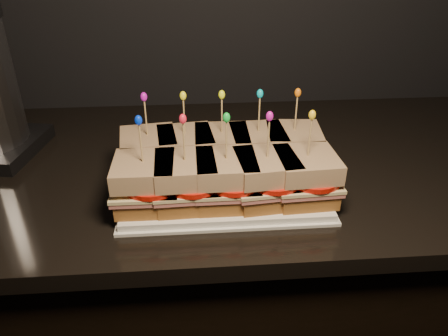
{
  "coord_description": "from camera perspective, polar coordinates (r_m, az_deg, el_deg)",
  "views": [
    {
      "loc": [
        -0.83,
        0.84,
        1.32
      ],
      "look_at": [
        -0.78,
        1.54,
        0.91
      ],
      "focal_mm": 35.0,
      "sensor_mm": 36.0,
      "label": 1
    }
  ],
  "objects": [
    {
      "name": "sandwich_8_ham",
      "position": [
        0.77,
        5.49,
        -2.06
      ],
      "size": [
        0.12,
        0.12,
        0.01
      ],
      "primitive_type": "cube",
      "rotation": [
        0.0,
        0.0,
        0.11
      ],
      "color": "#C76962",
      "rests_on": "sandwich_8_bread_bot"
    },
    {
      "name": "sandwich_0_cheese",
      "position": [
        0.85,
        -9.69,
        1.48
      ],
      "size": [
        0.12,
        0.12,
        0.01
      ],
      "primitive_type": "cube",
      "rotation": [
        0.0,
        0.0,
        0.12
      ],
      "color": "beige",
      "rests_on": "sandwich_0_ham"
    },
    {
      "name": "sandwich_3_bread_bot",
      "position": [
        0.87,
        4.33,
        0.57
      ],
      "size": [
        0.1,
        0.1,
        0.03
      ],
      "primitive_type": "cube",
      "rotation": [
        0.0,
        0.0,
        0.04
      ],
      "color": "brown",
      "rests_on": "platter"
    },
    {
      "name": "sandwich_4_bread_bot",
      "position": [
        0.88,
        8.83,
        0.74
      ],
      "size": [
        0.11,
        0.11,
        0.03
      ],
      "primitive_type": "cube",
      "rotation": [
        0.0,
        0.0,
        -0.08
      ],
      "color": "brown",
      "rests_on": "platter"
    },
    {
      "name": "sandwich_5_cheese",
      "position": [
        0.76,
        -10.23,
        -2.24
      ],
      "size": [
        0.11,
        0.11,
        0.01
      ],
      "primitive_type": "cube",
      "rotation": [
        0.0,
        0.0,
        -0.01
      ],
      "color": "beige",
      "rests_on": "sandwich_5_ham"
    },
    {
      "name": "platter",
      "position": [
        0.83,
        0.0,
        -2.75
      ],
      "size": [
        0.37,
        0.23,
        0.02
      ],
      "primitive_type": "cube",
      "color": "white",
      "rests_on": "granite_slab"
    },
    {
      "name": "sandwich_4_cheese",
      "position": [
        0.87,
        8.96,
        2.17
      ],
      "size": [
        0.12,
        0.12,
        0.01
      ],
      "primitive_type": "cube",
      "rotation": [
        0.0,
        0.0,
        -0.08
      ],
      "color": "beige",
      "rests_on": "sandwich_4_ham"
    },
    {
      "name": "sandwich_3_ham",
      "position": [
        0.86,
        4.38,
        1.61
      ],
      "size": [
        0.11,
        0.11,
        0.01
      ],
      "primitive_type": "cube",
      "rotation": [
        0.0,
        0.0,
        0.04
      ],
      "color": "#C76962",
      "rests_on": "sandwich_3_bread_bot"
    },
    {
      "name": "sandwich_0_pick",
      "position": [
        0.82,
        -10.14,
        6.2
      ],
      "size": [
        0.0,
        0.0,
        0.09
      ],
      "primitive_type": "cylinder",
      "color": "tan",
      "rests_on": "sandwich_0_bread_top"
    },
    {
      "name": "sandwich_7_ham",
      "position": [
        0.76,
        0.3,
        -2.29
      ],
      "size": [
        0.11,
        0.11,
        0.01
      ],
      "primitive_type": "cube",
      "rotation": [
        0.0,
        0.0,
        0.0
      ],
      "color": "#C76962",
      "rests_on": "sandwich_7_bread_bot"
    },
    {
      "name": "sandwich_2_frill",
      "position": [
        0.8,
        -0.29,
        9.56
      ],
      "size": [
        0.01,
        0.01,
        0.02
      ],
      "primitive_type": "ellipsoid",
      "color": "#EFF914",
      "rests_on": "sandwich_2_pick"
    },
    {
      "name": "cabinet",
      "position": [
        1.23,
        -0.92,
        -17.41
      ],
      "size": [
        2.58,
        0.64,
        0.83
      ],
      "primitive_type": "cube",
      "color": "black",
      "rests_on": "ground"
    },
    {
      "name": "sandwich_6_pick",
      "position": [
        0.72,
        -5.24,
        3.13
      ],
      "size": [
        0.0,
        0.0,
        0.09
      ],
      "primitive_type": "cylinder",
      "color": "tan",
      "rests_on": "sandwich_6_bread_top"
    },
    {
      "name": "sandwich_1_tomato",
      "position": [
        0.84,
        -4.19,
        1.96
      ],
      "size": [
        0.1,
        0.1,
        0.01
      ],
      "primitive_type": "cylinder",
      "color": "red",
      "rests_on": "sandwich_1_cheese"
    },
    {
      "name": "sandwich_2_ham",
      "position": [
        0.85,
        -0.27,
        1.44
      ],
      "size": [
        0.11,
        0.11,
        0.01
      ],
      "primitive_type": "cube",
      "rotation": [
        0.0,
        0.0,
        -0.01
      ],
      "color": "#C76962",
      "rests_on": "sandwich_2_bread_bot"
    },
    {
      "name": "sandwich_1_bread_top",
      "position": [
        0.84,
        -5.08,
        3.45
      ],
      "size": [
        0.11,
        0.11,
        0.03
      ],
      "primitive_type": "cube",
      "rotation": [
        0.0,
        0.0,
        0.1
      ],
      "color": "brown",
      "rests_on": "sandwich_1_tomato"
    },
    {
      "name": "sandwich_7_bread_top",
      "position": [
        0.75,
        0.31,
        0.08
      ],
      "size": [
        0.1,
        0.1,
        0.03
      ],
      "primitive_type": "cube",
      "rotation": [
        0.0,
        0.0,
        0.0
      ],
      "color": "brown",
      "rests_on": "sandwich_7_tomato"
    },
    {
      "name": "sandwich_4_pick",
      "position": [
        0.84,
        9.37,
        6.81
      ],
      "size": [
        0.0,
        0.0,
        0.09
      ],
      "primitive_type": "cylinder",
      "color": "tan",
      "rests_on": "sandwich_4_bread_top"
    },
    {
      "name": "sandwich_6_frill",
      "position": [
        0.7,
        -5.41,
        6.41
      ],
      "size": [
        0.01,
        0.01,
        0.02
      ],
      "primitive_type": "ellipsoid",
      "color": "red",
      "rests_on": "sandwich_6_pick"
    },
    {
      "name": "sandwich_4_frill",
      "position": [
        0.82,
        9.63,
        9.69
      ],
      "size": [
        0.01,
        0.01,
        0.02
      ],
      "primitive_type": "ellipsoid",
      "color": "orange",
      "rests_on": "sandwich_4_pick"
    },
    {
      "name": "sandwich_0_tomato",
      "position": [
        0.84,
        -8.95,
        1.77
      ],
      "size": [
        0.1,
        0.1,
        0.01
      ],
      "primitive_type": "cylinder",
      "color": "red",
      "rests_on": "sandwich_0_cheese"
    },
    {
      "name": "sandwich_5_bread_bot",
      "position": [
        0.78,
        -10.07,
        -3.79
      ],
      "size": [
        0.1,
        0.1,
        0.03
      ],
      "primitive_type": "cube",
      "rotation": [
        0.0,
        0.0,
        -0.01
      ],
      "color": "brown",
      "rests_on": "platter"
    },
    {
      "name": "sandwich_5_bread_top",
      "position": [
        0.75,
        -10.43,
        -0.33
      ],
      "size": [
        0.1,
        0.1,
        0.03
      ],
      "primitive_type": "cube",
      "rotation": [
        0.0,
        0.0,
        -0.01
      ],
      "color": "brown",
      "rests_on": "sandwich_5_tomato"
    },
    {
      "name": "sandwich_5_tomato",
      "position": [
        0.75,
        -9.41,
        -1.97
      ],
      "size": [
        0.1,
        0.1,
        0.01
      ],
      "primitive_type": "cylinder",
      "color": "red",
      "rests_on": "sandwich_5_cheese"
    },
    {
      "name": "sandwich_8_bread_bot",
      "position": [
        0.78,
        5.43,
        -3.17
      ],
      "size": [
        0.11,
        0.11,
        0.03
      ],
      "primitive_type": "cube",
      "rotation": [
        0.0,
        0.0,
        0.11
      ],
      "color": "brown",
      "rests_on": "platter"
    },
    {
      "name": "sandwich_3_frill",
      "position": [
        0.81,
        4.73,
        9.66
      ],
      "size": [
        0.01,
        0.01,
        0.02
      ],
      "primitive_type": "ellipsoid",
      "color": "#05B8C5",
      "rests_on": "sandwich_3_pick"
    },
    {
      "name": "sandwich_2_pick",
      "position": [
        0.82,
        -0.29,
        6.6
      ],
      "size": [
        0.0,
        0.0,
        0.09
      ],
      "primitive_type": "cylinder",
      "color": "tan",
      "rests_on": "sandwich_2_bread_top"
    },
    {
      "name": "sandwich_9_tomato",
      "position": [
        0.78,
        11.58,
        -1.11
      ],
      "size": [
        0.1,
        0.1,
        0.01
      ],
      "primitive_type": "cylinder",
      "color": "red",
      "rests_on": "sandwich_9_cheese"
    },
    {
      "name": "sandwich_1_frill",
      "position": [
        0.8,
        -5.37,
        9.39
      ],
      "size": [
        0.01,
        0.01,
        0.02
      ],
      "primitive_type": "ellipsoid",
      "color": "yellow",
      "rests_on": "sandwich_1_pick"
    },
    {
      "name": "sandwich_9_pick",
      "position": [
        0.75,
        11.11,
        3.65
      ],
      "size": [
        0.0,
        0.0,
        0.09
      ],
      "primitive_type": "cylinder",
      "color": "tan",
      "rests_on": "sandwich_9_bread_top"
    },
    {
      "name": "sandwich_6_ham",
      "position": [
        0.76,
        -4.95,
        -2.49
      ],
      "size": [
        0.11,
        0.11,
        0.01
      ],
      "primitive_type": "cube",
      "rotation": [
        0.0,
        0.0,
        0.04
      ],
      "color": "#C76962",
      "rests_on": "sandwich_6_bread_bot"
    },
    {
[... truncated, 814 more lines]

